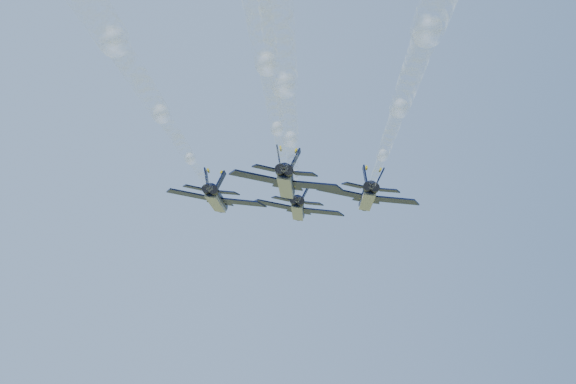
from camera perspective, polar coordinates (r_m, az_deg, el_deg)
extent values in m
cylinder|color=black|center=(127.07, 0.66, -1.07)|extent=(5.11, 13.51, 1.97)
cone|color=black|center=(135.04, 0.73, -1.47)|extent=(2.54, 3.03, 1.97)
ellipsoid|color=black|center=(130.55, 0.73, -1.01)|extent=(1.66, 2.62, 0.98)
cube|color=gray|center=(126.99, 0.61, -1.36)|extent=(4.39, 12.08, 0.69)
cube|color=black|center=(126.43, -0.89, -0.83)|extent=(6.05, 3.66, 1.10)
cube|color=yellow|center=(128.15, -0.85, -0.88)|extent=(5.67, 0.77, 1.11)
cube|color=black|center=(126.17, 2.19, -1.31)|extent=(6.66, 5.82, 1.10)
cube|color=yellow|center=(127.89, 2.19, -1.35)|extent=(5.00, 3.28, 1.11)
cube|color=black|center=(120.81, -0.40, -0.55)|extent=(2.83, 1.98, 0.55)
cube|color=black|center=(120.64, 1.60, -0.86)|extent=(3.07, 2.85, 0.55)
cube|color=black|center=(121.63, 0.31, -0.03)|extent=(1.08, 2.30, 2.63)
cube|color=black|center=(121.56, 1.11, -0.16)|extent=(1.83, 2.48, 2.42)
cylinder|color=black|center=(120.01, 0.37, -0.68)|extent=(1.53, 1.48, 1.27)
cylinder|color=black|center=(119.97, 0.80, -0.74)|extent=(1.53, 1.48, 1.27)
cylinder|color=black|center=(116.73, -4.64, -0.43)|extent=(5.11, 13.51, 1.97)
cone|color=black|center=(124.65, -4.23, -0.91)|extent=(2.54, 3.03, 1.97)
ellipsoid|color=black|center=(120.18, -4.41, -0.39)|extent=(1.66, 2.62, 0.98)
cube|color=gray|center=(116.66, -4.69, -0.75)|extent=(4.39, 12.08, 0.69)
cube|color=black|center=(116.42, -6.35, -0.17)|extent=(6.05, 3.66, 1.10)
cube|color=yellow|center=(118.12, -6.23, -0.24)|extent=(5.67, 0.77, 1.11)
cube|color=black|center=(115.52, -3.02, -0.69)|extent=(6.66, 5.82, 1.10)
cube|color=yellow|center=(117.23, -2.94, -0.75)|extent=(5.00, 3.28, 1.11)
cube|color=black|center=(110.73, -6.09, 0.17)|extent=(2.83, 1.98, 0.55)
cube|color=black|center=(110.15, -3.93, -0.17)|extent=(3.07, 2.85, 0.55)
cube|color=black|center=(111.41, -5.28, 0.73)|extent=(1.08, 2.30, 2.63)
cube|color=black|center=(111.18, -4.41, 0.60)|extent=(1.83, 2.48, 2.42)
cylinder|color=black|center=(109.78, -5.29, 0.03)|extent=(1.53, 1.48, 1.27)
cylinder|color=black|center=(109.65, -4.83, -0.04)|extent=(1.53, 1.48, 1.27)
cylinder|color=black|center=(114.76, 5.17, -0.30)|extent=(5.11, 13.51, 1.97)
cone|color=black|center=(122.71, 4.96, -0.80)|extent=(2.54, 3.03, 1.97)
ellipsoid|color=black|center=(118.25, 5.12, -0.26)|extent=(1.66, 2.62, 0.98)
cube|color=gray|center=(114.67, 5.13, -0.62)|extent=(4.39, 12.08, 0.69)
cube|color=black|center=(113.87, 3.48, -0.03)|extent=(6.05, 3.66, 1.10)
cube|color=yellow|center=(115.58, 3.46, -0.10)|extent=(5.67, 0.77, 1.11)
cube|color=black|center=(114.13, 6.90, -0.56)|extent=(6.66, 5.82, 1.10)
cube|color=yellow|center=(115.84, 6.83, -0.62)|extent=(5.00, 3.28, 1.11)
cube|color=black|center=(108.36, 4.26, 0.32)|extent=(2.83, 1.98, 0.55)
cube|color=black|center=(108.53, 6.48, -0.02)|extent=(3.07, 2.85, 0.55)
cube|color=black|center=(109.31, 5.01, 0.89)|extent=(1.08, 2.30, 2.63)
cube|color=black|center=(109.38, 5.90, 0.76)|extent=(1.83, 2.48, 2.42)
cylinder|color=black|center=(107.69, 5.15, 0.19)|extent=(1.53, 1.48, 1.27)
cylinder|color=black|center=(107.73, 5.63, 0.11)|extent=(1.53, 1.48, 1.27)
cylinder|color=black|center=(101.59, -0.11, 0.66)|extent=(5.11, 13.51, 1.97)
cone|color=black|center=(109.54, 0.03, 0.03)|extent=(2.54, 3.03, 1.97)
ellipsoid|color=black|center=(105.08, 0.00, 0.68)|extent=(1.66, 2.62, 0.98)
cube|color=gray|center=(101.50, -0.16, 0.30)|extent=(4.39, 12.08, 0.69)
cube|color=black|center=(101.03, -2.06, 0.96)|extent=(6.05, 3.66, 1.10)
cube|color=yellow|center=(102.74, -1.98, 0.87)|extent=(5.67, 0.77, 1.11)
cube|color=black|center=(100.64, 1.80, 0.37)|extent=(6.66, 5.82, 1.10)
cube|color=yellow|center=(102.36, 1.81, 0.29)|extent=(5.00, 3.28, 1.11)
cube|color=black|center=(95.42, -1.49, 1.42)|extent=(2.83, 1.98, 0.55)
cube|color=black|center=(95.16, 1.03, 1.04)|extent=(3.07, 2.85, 0.55)
cube|color=black|center=(96.24, -0.59, 2.07)|extent=(1.08, 2.30, 2.63)
cube|color=black|center=(96.14, 0.42, 1.91)|extent=(1.83, 2.48, 2.42)
cylinder|color=black|center=(94.58, -0.53, 1.28)|extent=(1.53, 1.48, 1.27)
cylinder|color=black|center=(94.52, 0.01, 1.20)|extent=(1.53, 1.48, 1.27)
cylinder|color=white|center=(110.95, 0.49, -0.07)|extent=(5.53, 18.67, 1.04)
cylinder|color=white|center=(93.26, 0.24, 1.43)|extent=(5.91, 18.76, 1.44)
cylinder|color=white|center=(75.67, -0.12, 3.63)|extent=(6.36, 18.87, 1.90)
cylinder|color=white|center=(58.27, -0.71, 7.15)|extent=(6.88, 19.00, 2.43)
cylinder|color=white|center=(100.75, -5.67, 0.77)|extent=(5.53, 18.67, 1.04)
cylinder|color=white|center=(83.29, -7.26, 2.63)|extent=(5.91, 18.76, 1.44)
cylinder|color=white|center=(66.07, -9.69, 5.45)|extent=(6.36, 18.87, 1.90)
cylinder|color=white|center=(49.31, -13.86, 10.21)|extent=(6.88, 19.00, 2.43)
cylinder|color=white|center=(98.70, 5.72, 0.95)|extent=(5.53, 18.67, 1.04)
cylinder|color=white|center=(81.12, 6.58, 2.90)|extent=(5.91, 18.76, 1.44)
cylinder|color=white|center=(63.72, 7.91, 5.91)|extent=(6.36, 18.87, 1.90)
cylinder|color=white|center=(46.68, 10.27, 11.15)|extent=(6.88, 19.00, 2.43)
cylinder|color=white|center=(85.56, -0.47, 2.28)|extent=(5.53, 18.67, 1.04)
cylinder|color=white|center=(68.05, -1.06, 4.95)|extent=(5.91, 18.76, 1.44)
cylinder|color=white|center=(50.79, -2.08, 9.44)|extent=(6.36, 18.87, 1.90)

